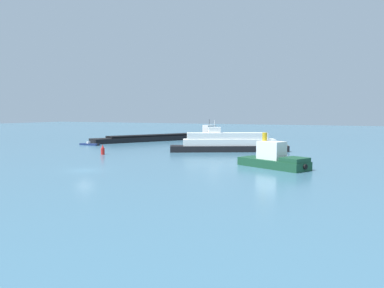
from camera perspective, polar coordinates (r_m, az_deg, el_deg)
The scene contains 7 objects.
ground_plane at distance 54.08m, azimuth -15.93°, elevation -3.84°, with size 400.00×400.00×0.00m, color teal.
tugboat at distance 55.60m, azimuth 12.26°, elevation -2.22°, with size 11.16×7.85×4.99m.
small_motorboat at distance 94.88m, azimuth -15.16°, elevation -0.03°, with size 5.58×1.81×0.88m.
white_riverboat at distance 77.22m, azimuth 5.55°, elevation 0.11°, with size 22.92×14.44×6.32m.
fishing_skiff at distance 64.68m, azimuth 13.65°, elevation -2.15°, with size 3.85×4.39×1.00m.
cargo_barge at distance 107.22m, azimuth -4.47°, elevation 1.04°, with size 24.03×36.59×5.82m.
channel_buoy_red at distance 73.28m, azimuth -13.31°, elevation -0.91°, with size 0.70×0.70×1.90m.
Camera 1 is at (35.38, -40.11, 7.98)m, focal length 35.38 mm.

